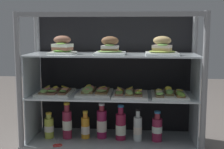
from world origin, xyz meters
name	(u,v)px	position (x,y,z in m)	size (l,w,h in m)	color
ground_plane	(112,145)	(0.00, 0.00, -0.01)	(6.00, 6.00, 0.02)	#5C5550
case_base_deck	(112,141)	(0.00, 0.00, 0.02)	(1.20, 0.42, 0.04)	#979FA4
case_frame	(113,72)	(0.00, 0.10, 0.50)	(1.20, 0.42, 0.91)	gray
riser_lower_tier	(112,118)	(0.00, 0.00, 0.19)	(1.12, 0.35, 0.30)	silver
shelf_lower_glass	(112,95)	(0.00, 0.00, 0.35)	(1.14, 0.37, 0.01)	silver
riser_upper_tier	(112,75)	(0.00, 0.00, 0.49)	(1.12, 0.35, 0.27)	silver
shelf_upper_glass	(112,55)	(0.00, 0.00, 0.63)	(1.14, 0.37, 0.01)	silver
plated_roll_sandwich_right_of_center	(62,46)	(-0.34, -0.01, 0.69)	(0.17, 0.17, 0.12)	white
plated_roll_sandwich_far_left	(110,48)	(-0.01, -0.04, 0.68)	(0.20, 0.20, 0.12)	white
plated_roll_sandwich_mid_right	(162,48)	(0.33, -0.05, 0.68)	(0.21, 0.21, 0.12)	white
open_sandwich_tray_mid_left	(55,91)	(-0.40, -0.01, 0.37)	(0.23, 0.28, 0.06)	white
open_sandwich_tray_far_left	(95,91)	(-0.12, 0.02, 0.37)	(0.23, 0.28, 0.06)	white
open_sandwich_tray_right_of_center	(129,93)	(0.12, -0.02, 0.37)	(0.23, 0.28, 0.06)	white
open_sandwich_tray_mid_right	(169,94)	(0.39, -0.02, 0.37)	(0.23, 0.28, 0.06)	white
juice_bottle_front_second	(49,127)	(-0.44, -0.02, 0.12)	(0.07, 0.07, 0.18)	#BDCA45
juice_bottle_back_left	(67,124)	(-0.31, -0.02, 0.15)	(0.07, 0.07, 0.26)	maroon
juice_bottle_back_right	(85,127)	(-0.19, 0.00, 0.12)	(0.06, 0.06, 0.20)	orange
juice_bottle_front_right_end	(102,124)	(-0.07, 0.02, 0.14)	(0.07, 0.07, 0.25)	#921A4B
juice_bottle_tucked_behind	(121,126)	(0.06, -0.01, 0.13)	(0.07, 0.07, 0.24)	#9B1B3F
juice_bottle_back_center	(138,128)	(0.18, -0.02, 0.13)	(0.06, 0.06, 0.22)	silver
juice_bottle_front_middle	(157,129)	(0.31, -0.02, 0.13)	(0.07, 0.07, 0.21)	#982348
kitchen_scissors	(57,144)	(-0.35, -0.15, 0.04)	(0.11, 0.18, 0.01)	silver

